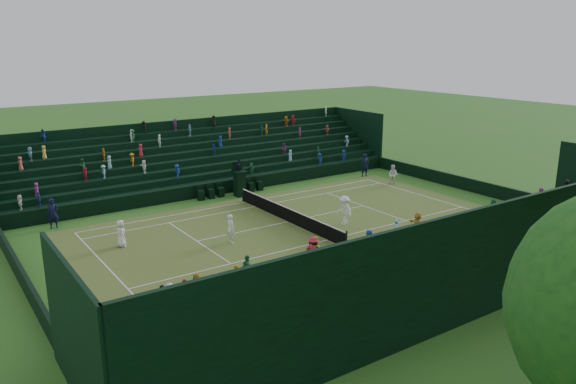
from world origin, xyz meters
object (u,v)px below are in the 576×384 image
Objects in this scene: player_far_east at (344,210)px; player_near_east at (231,229)px; player_near_west at (121,234)px; tennis_net at (288,214)px; player_far_west at (393,175)px; umpire_chair at (239,180)px.

player_near_east is at bearing -103.85° from player_far_east.
player_near_west is at bearing -112.84° from player_far_east.
player_near_west is at bearing -98.96° from tennis_net.
tennis_net is 5.04m from player_near_east.
player_near_west is 13.55m from player_far_east.
player_far_west is 11.23m from player_far_east.
umpire_chair is 1.77× the size of player_far_west.
player_far_west reaches higher than tennis_net.
tennis_net is 4.07× the size of umpire_chair.
umpire_chair is at bearing -130.79° from player_far_west.
player_far_east is at bearing 12.80° from umpire_chair.
umpire_chair is (-7.18, 0.52, 0.70)m from tennis_net.
tennis_net is 7.45× the size of player_near_west.
umpire_chair is at bearing -34.81° from player_near_east.
player_near_east reaches higher than player_far_west.
player_near_east reaches higher than tennis_net.
player_near_west is 22.75m from player_far_west.
player_far_west is (3.96, 11.92, -0.41)m from umpire_chair.
player_far_west is at bearing -77.80° from player_near_east.
player_near_east is at bearing -32.41° from umpire_chair.
player_near_west is 6.14m from player_near_east.
player_far_west is (-4.51, 17.29, -0.05)m from player_near_east.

